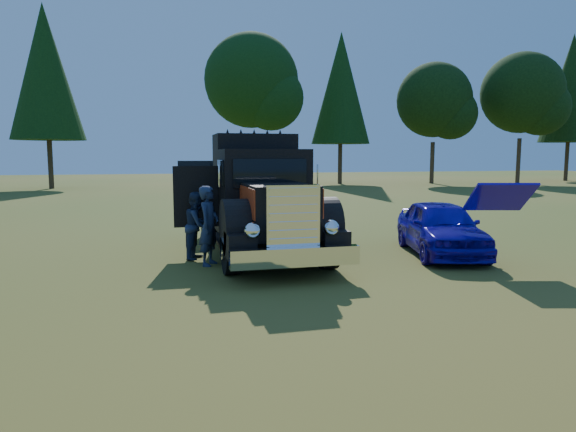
# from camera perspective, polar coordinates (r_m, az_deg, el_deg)

# --- Properties ---
(ground) EXTENTS (120.00, 120.00, 0.00)m
(ground) POSITION_cam_1_polar(r_m,az_deg,el_deg) (11.42, 3.08, -5.67)
(ground) COLOR #2F5017
(ground) RESTS_ON ground
(treeline) EXTENTS (72.10, 23.52, 13.84)m
(treeline) POSITION_cam_1_polar(r_m,az_deg,el_deg) (37.93, -10.06, 14.78)
(treeline) COLOR #2D2116
(treeline) RESTS_ON ground
(diamond_t_truck) EXTENTS (3.38, 7.16, 3.00)m
(diamond_t_truck) POSITION_cam_1_polar(r_m,az_deg,el_deg) (12.80, -3.05, 1.47)
(diamond_t_truck) COLOR black
(diamond_t_truck) RESTS_ON ground
(hotrod_coupe) EXTENTS (2.53, 4.37, 1.89)m
(hotrod_coupe) POSITION_cam_1_polar(r_m,az_deg,el_deg) (13.29, 16.64, -1.20)
(hotrod_coupe) COLOR #0730A6
(hotrod_coupe) RESTS_ON ground
(spectator_near) EXTENTS (0.68, 0.78, 1.79)m
(spectator_near) POSITION_cam_1_polar(r_m,az_deg,el_deg) (11.58, -8.77, -1.08)
(spectator_near) COLOR #1E2747
(spectator_near) RESTS_ON ground
(spectator_far) EXTENTS (0.85, 0.95, 1.60)m
(spectator_far) POSITION_cam_1_polar(r_m,az_deg,el_deg) (12.35, -10.03, -1.05)
(spectator_far) COLOR #1B2341
(spectator_far) RESTS_ON ground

